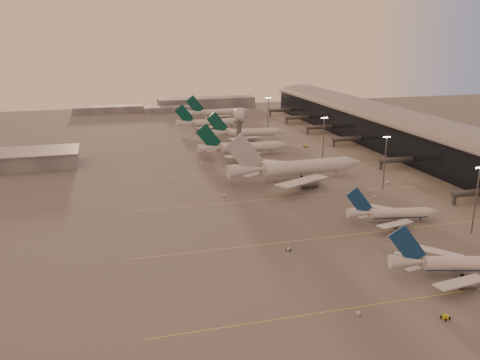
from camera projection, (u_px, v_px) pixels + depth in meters
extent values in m
plane|color=#5A5858|center=(320.00, 251.00, 165.50)|extent=(700.00, 700.00, 0.00)
cube|color=#E7D751|center=(472.00, 290.00, 140.69)|extent=(180.00, 0.25, 0.02)
cube|color=#E7D751|center=(386.00, 231.00, 182.34)|extent=(180.00, 0.25, 0.02)
cube|color=#E7D751|center=(332.00, 194.00, 223.99)|extent=(180.00, 0.25, 0.02)
cube|color=#E7D751|center=(295.00, 168.00, 265.65)|extent=(180.00, 0.25, 0.02)
cube|color=#E7D751|center=(265.00, 148.00, 311.93)|extent=(180.00, 0.25, 0.02)
cube|color=black|center=(416.00, 140.00, 292.10)|extent=(36.00, 360.00, 18.00)
cylinder|color=gray|center=(418.00, 124.00, 289.56)|extent=(10.08, 360.00, 10.08)
cube|color=gray|center=(418.00, 124.00, 289.51)|extent=(40.00, 362.00, 0.80)
cylinder|color=#4F5256|center=(475.00, 192.00, 210.89)|extent=(22.00, 2.80, 2.80)
cube|color=#4F5256|center=(454.00, 200.00, 209.01)|extent=(1.20, 1.20, 4.40)
cylinder|color=#4F5256|center=(398.00, 160.00, 264.57)|extent=(22.00, 2.80, 2.80)
cube|color=#4F5256|center=(381.00, 165.00, 262.69)|extent=(1.20, 1.20, 4.40)
cylinder|color=#4F5256|center=(349.00, 139.00, 316.41)|extent=(22.00, 2.80, 2.80)
cube|color=#4F5256|center=(334.00, 143.00, 314.53)|extent=(1.20, 1.20, 4.40)
cylinder|color=#4F5256|center=(321.00, 127.00, 355.28)|extent=(22.00, 2.80, 2.80)
cube|color=#4F5256|center=(308.00, 131.00, 353.40)|extent=(1.20, 1.20, 4.40)
cylinder|color=#4F5256|center=(299.00, 118.00, 394.16)|extent=(22.00, 2.80, 2.80)
cube|color=#4F5256|center=(287.00, 121.00, 392.28)|extent=(1.20, 1.20, 4.40)
cylinder|color=#4F5256|center=(281.00, 110.00, 431.18)|extent=(22.00, 2.80, 2.80)
cube|color=#4F5256|center=(270.00, 113.00, 429.30)|extent=(1.20, 1.20, 4.40)
cylinder|color=#4F5256|center=(239.00, 142.00, 274.74)|extent=(2.60, 2.60, 22.00)
cylinder|color=#4F5256|center=(239.00, 121.00, 271.50)|extent=(5.20, 5.20, 1.20)
sphere|color=silver|center=(239.00, 114.00, 270.40)|extent=(6.40, 6.40, 6.40)
cylinder|color=#4F5256|center=(239.00, 107.00, 269.36)|extent=(0.16, 0.16, 2.00)
cylinder|color=#4F5256|center=(476.00, 200.00, 176.65)|extent=(0.56, 0.56, 25.00)
cube|color=#4F5256|center=(480.00, 166.00, 173.27)|extent=(3.60, 0.25, 0.25)
sphere|color=#FFEABF|center=(477.00, 168.00, 173.00)|extent=(0.56, 0.56, 0.56)
sphere|color=#FFEABF|center=(479.00, 168.00, 173.26)|extent=(0.56, 0.56, 0.56)
cylinder|color=#4F5256|center=(385.00, 163.00, 226.80)|extent=(0.56, 0.56, 25.00)
cube|color=#4F5256|center=(387.00, 136.00, 223.42)|extent=(3.60, 0.25, 0.25)
sphere|color=#FFEABF|center=(384.00, 137.00, 223.15)|extent=(0.56, 0.56, 0.56)
sphere|color=#FFEABF|center=(386.00, 137.00, 223.41)|extent=(0.56, 0.56, 0.56)
sphere|color=#FFEABF|center=(388.00, 137.00, 223.66)|extent=(0.56, 0.56, 0.56)
sphere|color=#FFEABF|center=(390.00, 137.00, 223.91)|extent=(0.56, 0.56, 0.56)
cylinder|color=#4F5256|center=(323.00, 139.00, 276.44)|extent=(0.56, 0.56, 25.00)
cube|color=#4F5256|center=(324.00, 117.00, 273.06)|extent=(3.60, 0.25, 0.25)
sphere|color=#FFEABF|center=(322.00, 118.00, 272.80)|extent=(0.56, 0.56, 0.56)
sphere|color=#FFEABF|center=(324.00, 118.00, 273.05)|extent=(0.56, 0.56, 0.56)
sphere|color=#FFEABF|center=(325.00, 118.00, 273.30)|extent=(0.56, 0.56, 0.56)
sphere|color=#FFEABF|center=(327.00, 118.00, 273.55)|extent=(0.56, 0.56, 0.56)
cylinder|color=#4F5256|center=(268.00, 114.00, 359.24)|extent=(0.56, 0.56, 25.00)
cube|color=#4F5256|center=(268.00, 97.00, 355.86)|extent=(3.60, 0.25, 0.25)
sphere|color=#FFEABF|center=(266.00, 98.00, 355.59)|extent=(0.56, 0.56, 0.56)
sphere|color=#FFEABF|center=(268.00, 98.00, 355.85)|extent=(0.56, 0.56, 0.56)
sphere|color=#FFEABF|center=(269.00, 98.00, 356.10)|extent=(0.56, 0.56, 0.56)
sphere|color=#FFEABF|center=(270.00, 98.00, 356.35)|extent=(0.56, 0.56, 0.56)
cube|color=slate|center=(108.00, 109.00, 445.67)|extent=(60.00, 18.00, 6.00)
cube|color=slate|center=(206.00, 102.00, 477.27)|extent=(90.00, 20.00, 9.00)
cube|color=slate|center=(167.00, 109.00, 449.20)|extent=(40.00, 15.00, 5.00)
cylinder|color=silver|center=(467.00, 265.00, 147.86)|extent=(24.79, 10.62, 4.18)
cylinder|color=navy|center=(466.00, 268.00, 148.12)|extent=(24.00, 9.36, 3.01)
cone|color=silver|center=(407.00, 263.00, 147.79)|extent=(11.05, 6.79, 4.18)
cube|color=silver|center=(460.00, 284.00, 138.21)|extent=(18.24, 7.85, 1.32)
cylinder|color=slate|center=(467.00, 286.00, 141.07)|extent=(5.31, 3.89, 2.72)
cube|color=slate|center=(467.00, 282.00, 140.74)|extent=(0.39, 0.35, 1.67)
cube|color=silver|center=(433.00, 253.00, 157.97)|extent=(15.72, 15.23, 1.32)
cylinder|color=slate|center=(445.00, 262.00, 156.16)|extent=(5.31, 3.89, 2.72)
cube|color=slate|center=(445.00, 258.00, 155.82)|extent=(0.39, 0.35, 1.67)
cube|color=navy|center=(407.00, 247.00, 146.33)|extent=(11.16, 3.45, 12.47)
cube|color=silver|center=(412.00, 270.00, 143.20)|extent=(5.00, 2.62, 0.28)
cube|color=silver|center=(402.00, 256.00, 152.32)|extent=(4.74, 4.49, 0.28)
cylinder|color=black|center=(455.00, 270.00, 150.98)|extent=(1.31, 0.85, 1.21)
cylinder|color=black|center=(462.00, 278.00, 146.33)|extent=(1.31, 0.85, 1.21)
cylinder|color=silver|center=(400.00, 214.00, 190.06)|extent=(22.25, 7.45, 3.73)
cylinder|color=navy|center=(400.00, 216.00, 190.29)|extent=(21.63, 6.34, 2.69)
cone|color=silver|center=(433.00, 213.00, 191.24)|extent=(4.82, 4.41, 3.73)
cone|color=silver|center=(359.00, 214.00, 188.52)|extent=(9.70, 5.26, 3.73)
cube|color=silver|center=(395.00, 225.00, 180.98)|extent=(16.22, 8.42, 1.17)
cylinder|color=slate|center=(400.00, 227.00, 183.77)|extent=(4.60, 3.12, 2.43)
cube|color=slate|center=(400.00, 224.00, 183.48)|extent=(0.33, 0.29, 1.49)
cube|color=silver|center=(377.00, 208.00, 198.53)|extent=(14.78, 12.64, 1.17)
cylinder|color=slate|center=(385.00, 214.00, 197.18)|extent=(4.60, 3.12, 2.43)
cube|color=slate|center=(386.00, 211.00, 196.88)|extent=(0.33, 0.29, 1.49)
cube|color=navy|center=(359.00, 203.00, 187.18)|extent=(10.15, 2.10, 11.13)
cube|color=silver|center=(363.00, 218.00, 184.44)|extent=(4.52, 2.71, 0.25)
cube|color=silver|center=(356.00, 210.00, 192.55)|extent=(4.37, 3.78, 0.25)
cylinder|color=black|center=(420.00, 220.00, 191.53)|extent=(0.49, 0.49, 0.98)
cylinder|color=black|center=(392.00, 219.00, 192.67)|extent=(1.15, 0.67, 1.08)
cylinder|color=black|center=(397.00, 223.00, 188.54)|extent=(1.15, 0.67, 1.08)
cylinder|color=silver|center=(306.00, 169.00, 245.32)|extent=(43.46, 9.31, 6.74)
cylinder|color=silver|center=(306.00, 172.00, 245.75)|extent=(42.48, 7.37, 4.85)
cone|color=silver|center=(353.00, 165.00, 253.24)|extent=(8.74, 7.23, 6.74)
cone|color=silver|center=(247.00, 173.00, 235.66)|extent=(18.46, 7.81, 6.74)
cube|color=silver|center=(302.00, 184.00, 226.11)|extent=(30.16, 22.26, 2.00)
cylinder|color=slate|center=(308.00, 186.00, 232.34)|extent=(8.60, 4.87, 4.38)
cube|color=slate|center=(309.00, 183.00, 231.90)|extent=(0.34, 0.29, 2.70)
cube|color=silver|center=(272.00, 165.00, 258.71)|extent=(31.14, 19.40, 2.00)
cylinder|color=slate|center=(285.00, 171.00, 257.24)|extent=(8.60, 4.87, 4.38)
cube|color=slate|center=(285.00, 168.00, 256.80)|extent=(0.34, 0.29, 2.70)
cube|color=#ABAEB3|center=(245.00, 157.00, 233.14)|extent=(18.67, 1.50, 20.00)
cube|color=silver|center=(252.00, 178.00, 227.91)|extent=(8.81, 6.83, 0.27)
cube|color=silver|center=(240.00, 169.00, 243.09)|extent=(8.91, 6.10, 0.27)
cylinder|color=black|center=(336.00, 175.00, 251.53)|extent=(0.54, 0.54, 1.09)
cylinder|color=black|center=(297.00, 177.00, 247.57)|extent=(1.23, 0.61, 1.20)
cylinder|color=black|center=(301.00, 179.00, 243.22)|extent=(1.23, 0.61, 1.20)
cylinder|color=silver|center=(250.00, 149.00, 292.57)|extent=(33.06, 5.42, 5.33)
cylinder|color=silver|center=(250.00, 151.00, 292.91)|extent=(32.39, 3.92, 3.84)
cone|color=silver|center=(282.00, 147.00, 297.51)|extent=(6.41, 5.35, 5.33)
cone|color=silver|center=(210.00, 150.00, 286.51)|extent=(13.87, 5.37, 5.33)
cube|color=silver|center=(243.00, 157.00, 277.92)|extent=(23.81, 16.12, 1.58)
cylinder|color=slate|center=(248.00, 159.00, 282.59)|extent=(6.40, 3.48, 3.46)
cube|color=slate|center=(248.00, 157.00, 282.24)|extent=(0.28, 0.23, 2.13)
cube|color=silver|center=(230.00, 146.00, 303.67)|extent=(23.78, 16.22, 1.58)
cylinder|color=slate|center=(238.00, 150.00, 302.25)|extent=(6.40, 3.48, 3.46)
cube|color=slate|center=(238.00, 148.00, 301.90)|extent=(0.28, 0.23, 2.13)
cube|color=#073F36|center=(209.00, 139.00, 284.54)|extent=(14.66, 0.36, 15.77)
cube|color=silver|center=(212.00, 152.00, 280.49)|extent=(6.80, 4.95, 0.23)
cube|color=silver|center=(207.00, 147.00, 292.34)|extent=(6.80, 4.97, 0.23)
cylinder|color=black|center=(270.00, 153.00, 296.65)|extent=(0.46, 0.46, 0.92)
cylinder|color=black|center=(244.00, 154.00, 294.69)|extent=(1.01, 0.46, 1.01)
cylinder|color=black|center=(246.00, 155.00, 290.95)|extent=(1.01, 0.46, 1.01)
cylinder|color=silver|center=(252.00, 134.00, 336.17)|extent=(32.33, 7.74, 5.16)
cylinder|color=silver|center=(252.00, 135.00, 336.50)|extent=(31.57, 6.24, 3.72)
cone|color=silver|center=(280.00, 133.00, 339.56)|extent=(6.59, 5.65, 5.16)
cone|color=silver|center=(218.00, 134.00, 331.96)|extent=(13.80, 6.23, 5.16)
cube|color=silver|center=(244.00, 140.00, 322.33)|extent=(23.47, 14.16, 1.53)
cylinder|color=slate|center=(249.00, 142.00, 326.63)|extent=(6.45, 3.85, 3.36)
cube|color=slate|center=(250.00, 140.00, 326.28)|extent=(0.28, 0.24, 2.07)
cube|color=silver|center=(237.00, 132.00, 347.73)|extent=(22.48, 17.07, 1.53)
cylinder|color=slate|center=(243.00, 135.00, 346.02)|extent=(6.45, 3.85, 3.36)
cube|color=slate|center=(243.00, 134.00, 345.68)|extent=(0.28, 0.24, 2.07)
cube|color=#073F36|center=(217.00, 125.00, 330.11)|extent=(14.18, 1.46, 15.28)
cube|color=silver|center=(219.00, 136.00, 326.04)|extent=(6.62, 4.42, 0.22)
cube|color=silver|center=(217.00, 132.00, 337.73)|extent=(6.52, 5.16, 0.22)
cylinder|color=black|center=(270.00, 138.00, 339.23)|extent=(0.45, 0.45, 0.89)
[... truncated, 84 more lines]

